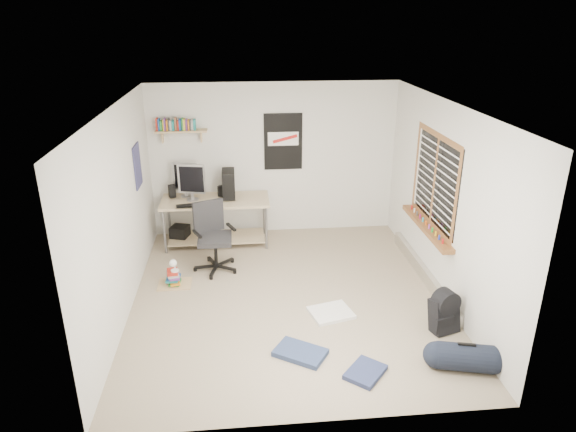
{
  "coord_description": "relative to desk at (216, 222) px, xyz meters",
  "views": [
    {
      "loc": [
        -0.57,
        -5.88,
        3.48
      ],
      "look_at": [
        0.04,
        0.35,
        1.01
      ],
      "focal_mm": 32.0,
      "sensor_mm": 36.0,
      "label": 1
    }
  ],
  "objects": [
    {
      "name": "pc_tower",
      "position": [
        0.22,
        0.07,
        0.62
      ],
      "size": [
        0.2,
        0.41,
        0.43
      ],
      "primitive_type": "cube",
      "rotation": [
        0.0,
        0.0,
        0.01
      ],
      "color": "black",
      "rests_on": "desk"
    },
    {
      "name": "subwoofer",
      "position": [
        -0.6,
        0.06,
        -0.22
      ],
      "size": [
        0.33,
        0.33,
        0.3
      ],
      "primitive_type": "cube",
      "rotation": [
        0.0,
        0.0,
        -0.3
      ],
      "color": "black",
      "rests_on": "floor"
    },
    {
      "name": "left_wall",
      "position": [
        -1.04,
        -1.81,
        0.89
      ],
      "size": [
        0.01,
        4.5,
        2.5
      ],
      "primitive_type": "cube",
      "color": "silver",
      "rests_on": "ground"
    },
    {
      "name": "right_wall",
      "position": [
        2.97,
        -1.81,
        0.89
      ],
      "size": [
        0.01,
        4.5,
        2.5
      ],
      "primitive_type": "cube",
      "color": "silver",
      "rests_on": "ground"
    },
    {
      "name": "baseboard_heater",
      "position": [
        2.92,
        -1.51,
        -0.28
      ],
      "size": [
        0.08,
        2.5,
        0.18
      ],
      "primitive_type": "cube",
      "color": "#B7B2A8",
      "rests_on": "floor"
    },
    {
      "name": "monitor_right",
      "position": [
        -0.35,
        -0.0,
        0.64
      ],
      "size": [
        0.43,
        0.19,
        0.46
      ],
      "primitive_type": "cube",
      "rotation": [
        0.0,
        0.0,
        -0.2
      ],
      "color": "#B4B5B9",
      "rests_on": "desk"
    },
    {
      "name": "poster_left_wall",
      "position": [
        -1.02,
        -0.61,
        1.14
      ],
      "size": [
        0.02,
        0.42,
        0.6
      ],
      "primitive_type": "cube",
      "color": "navy",
      "rests_on": "left_wall"
    },
    {
      "name": "desk_lamp",
      "position": [
        -0.53,
        -1.36,
        0.02
      ],
      "size": [
        0.17,
        0.21,
        0.19
      ],
      "primitive_type": "cube",
      "rotation": [
        0.0,
        0.0,
        0.37
      ],
      "color": "white",
      "rests_on": "book_stack"
    },
    {
      "name": "book_stack",
      "position": [
        -0.55,
        -1.34,
        -0.21
      ],
      "size": [
        0.43,
        0.37,
        0.27
      ],
      "primitive_type": "cube",
      "rotation": [
        0.0,
        0.0,
        0.12
      ],
      "color": "brown",
      "rests_on": "floor"
    },
    {
      "name": "desk",
      "position": [
        0.0,
        0.0,
        0.0
      ],
      "size": [
        1.84,
        1.37,
        0.77
      ],
      "primitive_type": "cube",
      "rotation": [
        0.0,
        0.0,
        -0.42
      ],
      "color": "tan",
      "rests_on": "floor"
    },
    {
      "name": "duffel_bag",
      "position": [
        2.67,
        -3.47,
        -0.22
      ],
      "size": [
        0.36,
        0.36,
        0.58
      ],
      "primitive_type": "cylinder",
      "rotation": [
        0.0,
        0.0,
        -0.25
      ],
      "color": "black",
      "rests_on": "floor"
    },
    {
      "name": "speaker_left",
      "position": [
        -0.67,
        0.13,
        0.5
      ],
      "size": [
        0.13,
        0.13,
        0.2
      ],
      "primitive_type": "cube",
      "rotation": [
        0.0,
        0.0,
        0.37
      ],
      "color": "black",
      "rests_on": "desk"
    },
    {
      "name": "poster_back_wall",
      "position": [
        1.12,
        0.42,
        1.19
      ],
      "size": [
        0.62,
        0.03,
        0.92
      ],
      "primitive_type": "cube",
      "color": "black",
      "rests_on": "back_wall"
    },
    {
      "name": "ceiling",
      "position": [
        0.97,
        -1.81,
        2.14
      ],
      "size": [
        4.0,
        4.5,
        0.01
      ],
      "primitive_type": "cube",
      "color": "white",
      "rests_on": "ground"
    },
    {
      "name": "jeans_b",
      "position": [
        1.62,
        -3.45,
        -0.34
      ],
      "size": [
        0.51,
        0.53,
        0.05
      ],
      "primitive_type": "cube",
      "rotation": [
        0.0,
        0.0,
        0.86
      ],
      "color": "#222B4F",
      "rests_on": "floor"
    },
    {
      "name": "back_wall",
      "position": [
        0.97,
        0.45,
        0.89
      ],
      "size": [
        4.0,
        0.01,
        2.5
      ],
      "primitive_type": "cube",
      "color": "silver",
      "rests_on": "ground"
    },
    {
      "name": "wall_shelf",
      "position": [
        -0.48,
        0.33,
        1.42
      ],
      "size": [
        0.8,
        0.22,
        0.24
      ],
      "primitive_type": "cube",
      "color": "tan",
      "rests_on": "back_wall"
    },
    {
      "name": "speaker_right",
      "position": [
        0.1,
        0.1,
        0.49
      ],
      "size": [
        0.11,
        0.11,
        0.17
      ],
      "primitive_type": "cube",
      "rotation": [
        0.0,
        0.0,
        -0.37
      ],
      "color": "black",
      "rests_on": "desk"
    },
    {
      "name": "tshirt",
      "position": [
        1.47,
        -2.29,
        -0.34
      ],
      "size": [
        0.59,
        0.54,
        0.04
      ],
      "primitive_type": "cube",
      "rotation": [
        0.0,
        0.0,
        0.26
      ],
      "color": "silver",
      "rests_on": "floor"
    },
    {
      "name": "window",
      "position": [
        2.92,
        -1.51,
        1.08
      ],
      "size": [
        0.1,
        1.5,
        1.26
      ],
      "primitive_type": "cube",
      "color": "brown",
      "rests_on": "right_wall"
    },
    {
      "name": "monitor_left",
      "position": [
        -0.46,
        0.19,
        0.62
      ],
      "size": [
        0.41,
        0.2,
        0.44
      ],
      "primitive_type": "cube",
      "rotation": [
        0.0,
        0.0,
        -0.26
      ],
      "color": "#97979B",
      "rests_on": "desk"
    },
    {
      "name": "jeans_a",
      "position": [
        0.99,
        -3.06,
        -0.33
      ],
      "size": [
        0.64,
        0.58,
        0.06
      ],
      "primitive_type": "cube",
      "rotation": [
        0.0,
        0.0,
        -0.58
      ],
      "color": "navy",
      "rests_on": "floor"
    },
    {
      "name": "keyboard",
      "position": [
        -0.39,
        -0.31,
        0.41
      ],
      "size": [
        0.38,
        0.19,
        0.02
      ],
      "primitive_type": "cube",
      "rotation": [
        0.0,
        0.0,
        0.18
      ],
      "color": "black",
      "rests_on": "desk"
    },
    {
      "name": "floor",
      "position": [
        0.97,
        -1.81,
        -0.37
      ],
      "size": [
        4.0,
        4.5,
        0.01
      ],
      "primitive_type": "cube",
      "color": "gray",
      "rests_on": "ground"
    },
    {
      "name": "backpack",
      "position": [
        2.72,
        -2.75,
        -0.16
      ],
      "size": [
        0.38,
        0.34,
        0.42
      ],
      "primitive_type": "cube",
      "rotation": [
        0.0,
        0.0,
        0.31
      ],
      "color": "black",
      "rests_on": "floor"
    },
    {
      "name": "office_chair",
      "position": [
        0.01,
        -0.93,
        0.12
      ],
      "size": [
        0.86,
        0.86,
        1.01
      ],
      "primitive_type": "cube",
      "rotation": [
        0.0,
        0.0,
        0.41
      ],
      "color": "black",
      "rests_on": "floor"
    }
  ]
}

